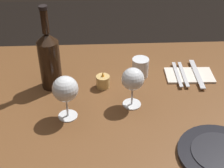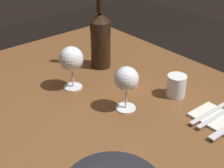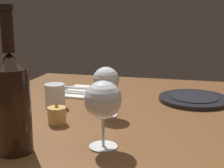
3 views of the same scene
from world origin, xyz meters
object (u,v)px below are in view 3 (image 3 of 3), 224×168
wine_glass_right (106,82)px  water_tumbler (55,97)px  fork_inner (78,91)px  wine_bottle (12,100)px  fork_outer (75,93)px  table_knife (82,88)px  votive_candle (57,116)px  folded_napkin (80,92)px  wine_glass_left (103,101)px  dinner_plate (194,99)px

wine_glass_right → water_tumbler: (0.05, 0.19, -0.07)m
fork_inner → wine_bottle: bearing=-175.6°
fork_outer → table_knife: bearing=0.0°
wine_glass_right → fork_outer: wine_glass_right is taller
water_tumbler → votive_candle: 0.17m
wine_bottle → folded_napkin: (0.55, 0.04, -0.12)m
votive_candle → fork_inner: bearing=10.0°
water_tumbler → votive_candle: water_tumbler is taller
wine_glass_left → wine_bottle: (-0.07, 0.19, 0.01)m
wine_glass_right → table_knife: 0.34m
fork_outer → votive_candle: bearing=-169.2°
water_tumbler → dinner_plate: water_tumbler is taller
votive_candle → dinner_plate: size_ratio=0.27×
water_tumbler → dinner_plate: (0.18, -0.44, -0.03)m
fork_inner → table_knife: same height
fork_outer → wine_glass_right: bearing=-139.3°
wine_glass_right → fork_inner: bearing=37.4°
wine_glass_left → folded_napkin: 0.54m
fork_inner → wine_glass_right: bearing=-142.6°
wine_bottle → votive_candle: 0.22m
wine_glass_right → folded_napkin: 0.32m
wine_glass_right → dinner_plate: size_ratio=0.61×
wine_bottle → water_tumbler: 0.36m
wine_glass_left → fork_inner: bearing=26.7°
votive_candle → folded_napkin: votive_candle is taller
wine_glass_left → folded_napkin: (0.48, 0.23, -0.11)m
dinner_plate → table_knife: dinner_plate is taller
votive_candle → dinner_plate: (0.33, -0.37, -0.02)m
water_tumbler → dinner_plate: size_ratio=0.31×
wine_glass_right → dinner_plate: 0.36m
table_knife → votive_candle: bearing=-171.5°
wine_glass_left → fork_inner: 0.51m
wine_bottle → table_knife: 0.59m
dinner_plate → table_knife: bearing=83.8°
wine_glass_right → votive_candle: 0.17m
water_tumbler → table_knife: size_ratio=0.36×
wine_glass_left → wine_glass_right: size_ratio=1.06×
folded_napkin → fork_outer: bearing=180.0°
wine_bottle → folded_napkin: size_ratio=1.68×
water_tumbler → fork_inner: 0.18m
fork_inner → table_knife: size_ratio=0.86×
wine_glass_left → wine_bottle: bearing=110.7°
wine_glass_left → dinner_plate: (0.46, -0.20, -0.10)m
wine_glass_right → votive_candle: bearing=130.8°
fork_inner → table_knife: bearing=0.0°
dinner_plate → fork_inner: bearing=91.2°
water_tumbler → table_knife: 0.23m
wine_bottle → dinner_plate: (0.53, -0.39, -0.11)m
water_tumbler → dinner_plate: bearing=-67.6°
wine_glass_left → wine_glass_right: 0.23m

